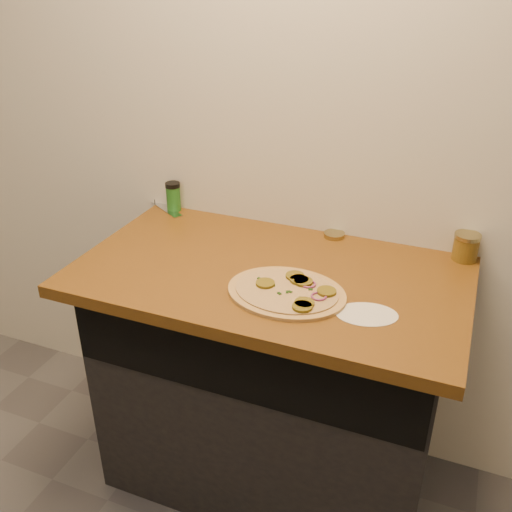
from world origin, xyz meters
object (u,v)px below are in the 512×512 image
at_px(salsa_jar, 466,247).
at_px(spice_shaker, 173,196).
at_px(pizza, 288,291).
at_px(chefs_knife, 158,202).

xyz_separation_m(salsa_jar, spice_shaker, (-1.06, 0.01, 0.01)).
relative_size(pizza, spice_shaker, 3.19).
xyz_separation_m(pizza, chefs_knife, (-0.69, 0.45, -0.00)).
height_order(pizza, salsa_jar, salsa_jar).
bearing_deg(salsa_jar, chefs_knife, 178.08).
relative_size(pizza, salsa_jar, 3.95).
distance_m(chefs_knife, spice_shaker, 0.11).
distance_m(pizza, salsa_jar, 0.61).
height_order(chefs_knife, spice_shaker, spice_shaker).
xyz_separation_m(chefs_knife, spice_shaker, (0.09, -0.03, 0.05)).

